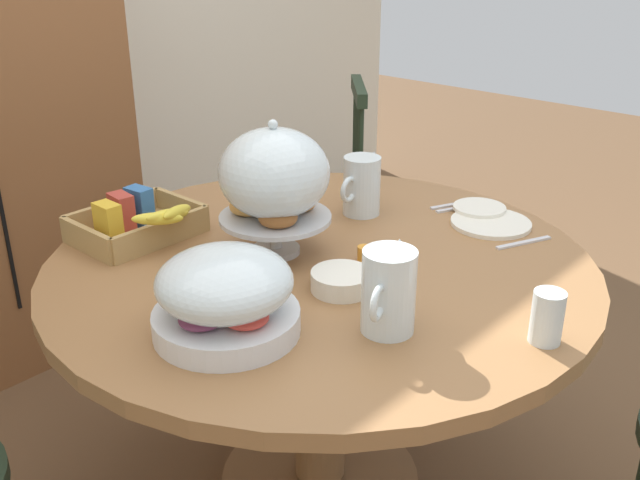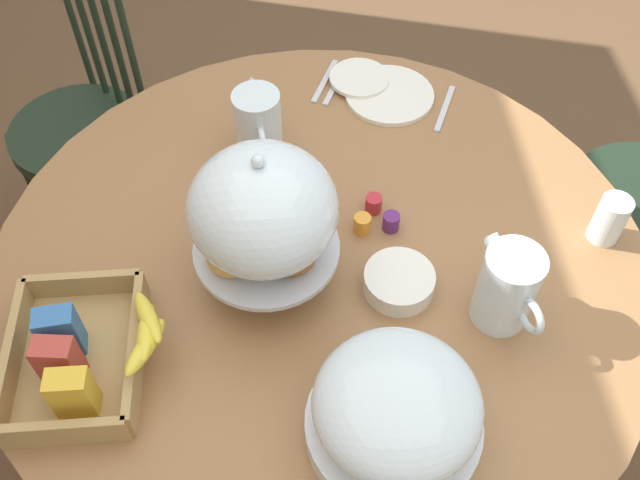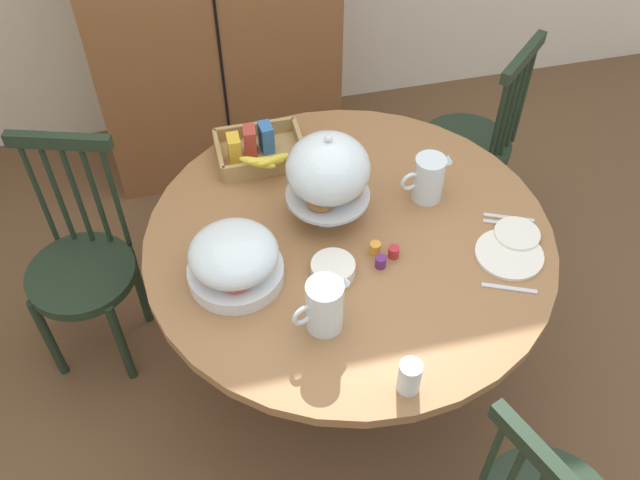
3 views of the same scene
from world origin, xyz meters
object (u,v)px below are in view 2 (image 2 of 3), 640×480
Objects in this scene: pastry_stand_with_dome at (263,214)px; cereal_bowl at (399,282)px; milk_pitcher at (506,290)px; china_plate_large at (390,95)px; fruit_platter_covered at (396,412)px; drinking_glass at (610,219)px; windsor_chair_facing_door at (85,128)px; cereal_basket at (81,356)px; orange_juice_pitcher at (258,128)px; dining_table at (320,303)px; china_plate_small at (359,78)px.

pastry_stand_with_dome is 2.46× the size of cereal_bowl.
milk_pitcher reaches higher than china_plate_large.
fruit_platter_covered is 0.64m from drinking_glass.
milk_pitcher is at bearing 123.45° from drinking_glass.
windsor_chair_facing_door is 4.43× the size of china_plate_large.
cereal_basket is at bearing 102.49° from drinking_glass.
orange_juice_pitcher is 0.86× the size of china_plate_large.
pastry_stand_with_dome reaches higher than dining_table.
pastry_stand_with_dome is 1.83× the size of orange_juice_pitcher.
china_plate_small is (0.58, -0.24, -0.18)m from pastry_stand_with_dome.
pastry_stand_with_dome is at bearing -62.46° from cereal_basket.
windsor_chair_facing_door is at bearing 41.28° from dining_table.
milk_pitcher is at bearing -105.24° from pastry_stand_with_dome.
china_plate_small is (-0.20, -0.79, 0.30)m from windsor_chair_facing_door.
china_plate_small reaches higher than china_plate_large.
drinking_glass is (-0.53, -0.45, 0.04)m from china_plate_small.
fruit_platter_covered is 0.31m from cereal_bowl.
windsor_chair_facing_door reaches higher than orange_juice_pitcher.
cereal_bowl is at bearing 173.95° from china_plate_large.
cereal_basket is at bearing 72.85° from fruit_platter_covered.
fruit_platter_covered is at bearing -107.15° from cereal_basket.
fruit_platter_covered reaches higher than drinking_glass.
dining_table is at bearing -65.54° from pastry_stand_with_dome.
china_plate_large reaches higher than dining_table.
fruit_platter_covered is at bearing -163.31° from orange_juice_pitcher.
cereal_bowl is (-0.09, -0.15, 0.21)m from dining_table.
fruit_platter_covered is 0.33m from milk_pitcher.
cereal_basket is 2.11× the size of china_plate_small.
pastry_stand_with_dome is 0.41m from cereal_basket.
milk_pitcher is 1.72× the size of drinking_glass.
cereal_bowl is (-0.83, -0.79, 0.31)m from windsor_chair_facing_door.
milk_pitcher is 1.26× the size of china_plate_small.
china_plate_small is (0.23, -0.25, -0.06)m from orange_juice_pitcher.
pastry_stand_with_dome is 0.47m from milk_pitcher.
orange_juice_pitcher is at bearing 16.69° from fruit_platter_covered.
cereal_basket is (-0.18, 0.34, -0.15)m from pastry_stand_with_dome.
orange_juice_pitcher reaches higher than drinking_glass.
drinking_glass is (-0.30, -0.71, -0.02)m from orange_juice_pitcher.
cereal_bowl is at bearing -10.25° from fruit_platter_covered.
pastry_stand_with_dome reaches higher than milk_pitcher.
milk_pitcher is (-0.17, -0.33, 0.26)m from dining_table.
windsor_chair_facing_door is at bearing 73.06° from china_plate_large.
fruit_platter_covered is 0.73m from orange_juice_pitcher.
cereal_basket is (-0.96, -0.20, 0.33)m from windsor_chair_facing_door.
china_plate_small is at bearing 15.44° from milk_pitcher.
china_plate_small is at bearing -14.61° from dining_table.
orange_juice_pitcher is at bearing 117.62° from china_plate_large.
dining_table is 4.30× the size of cereal_basket.
cereal_basket is at bearing 142.39° from china_plate_small.
cereal_basket is (-0.23, 0.45, 0.23)m from dining_table.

